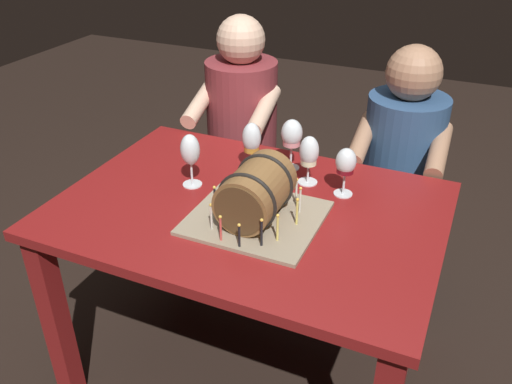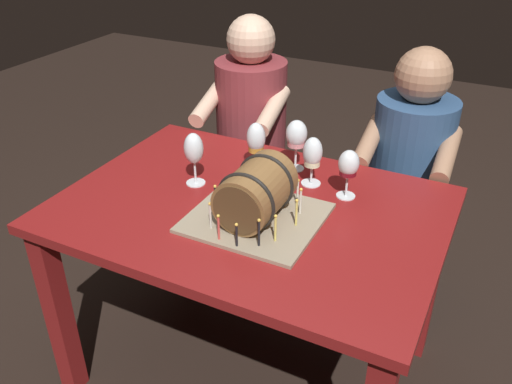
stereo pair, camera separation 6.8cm
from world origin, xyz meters
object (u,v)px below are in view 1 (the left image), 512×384
Objects in this scene: barrel_cake at (256,196)px; person_seated_right at (396,188)px; wine_glass_rose at (292,135)px; wine_glass_amber at (252,140)px; wine_glass_white at (309,154)px; wine_glass_empty at (190,151)px; dining_table at (249,235)px; wine_glass_red at (346,164)px; person_seated_left at (242,153)px.

person_seated_right reaches higher than barrel_cake.
wine_glass_amber is (-0.12, -0.08, -0.01)m from wine_glass_rose.
wine_glass_amber reaches higher than wine_glass_white.
barrel_cake is at bearing -20.85° from wine_glass_empty.
person_seated_right is at bearing 51.32° from wine_glass_rose.
dining_table is at bearing -116.98° from person_seated_right.
wine_glass_rose is at bearing 140.12° from wine_glass_white.
wine_glass_rose is 1.03× the size of wine_glass_amber.
barrel_cake is 0.30m from wine_glass_white.
barrel_cake reaches higher than wine_glass_red.
wine_glass_rose is at bearing 43.60° from wine_glass_empty.
dining_table is 0.82m from person_seated_left.
barrel_cake is 2.07× the size of wine_glass_rose.
wine_glass_rose is 0.65m from person_seated_right.
dining_table is 6.63× the size of wine_glass_amber.
wine_glass_white is at bearing 168.31° from wine_glass_red.
person_seated_left is at bearing 179.99° from person_seated_right.
wine_glass_amber is at bearing -148.81° from wine_glass_rose.
barrel_cake is 0.33m from wine_glass_amber.
dining_table is 0.35m from wine_glass_white.
wine_glass_red is at bearing 16.80° from wine_glass_empty.
wine_glass_empty is 0.98m from person_seated_right.
person_seated_right is (0.46, 0.50, -0.35)m from wine_glass_amber.
wine_glass_amber is 0.76m from person_seated_right.
wine_glass_empty is 0.17× the size of person_seated_right.
barrel_cake reaches higher than wine_glass_white.
person_seated_left is (-0.49, 0.50, -0.32)m from wine_glass_white.
dining_table is 0.35m from wine_glass_empty.
wine_glass_white is 0.41m from wine_glass_empty.
person_seated_right reaches higher than wine_glass_rose.
person_seated_right is (0.37, 0.73, -0.11)m from dining_table.
person_seated_left reaches higher than wine_glass_white.
person_seated_right is (0.61, 0.68, -0.36)m from wine_glass_empty.
wine_glass_white is (0.13, 0.23, 0.23)m from dining_table.
wine_glass_empty is (-0.27, -0.26, -0.00)m from wine_glass_rose.
barrel_cake is 0.37m from wine_glass_rose.
barrel_cake reaches higher than dining_table.
wine_glass_rose is at bearing -128.68° from person_seated_right.
wine_glass_amber is at bearing 112.14° from dining_table.
dining_table is 0.22m from barrel_cake.
wine_glass_empty is at bearing -163.20° from wine_glass_red.
barrel_cake is 0.34m from wine_glass_red.
wine_glass_rose is at bearing 31.19° from wine_glass_amber.
wine_glass_red is 0.97× the size of wine_glass_white.
wine_glass_empty is (-0.50, -0.15, 0.01)m from wine_glass_red.
barrel_cake is 0.34× the size of person_seated_left.
wine_glass_red is 0.36m from wine_glass_amber.
wine_glass_empty is at bearing -136.40° from wine_glass_rose.
person_seated_left reaches higher than barrel_cake.
wine_glass_white is 0.15× the size of person_seated_left.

